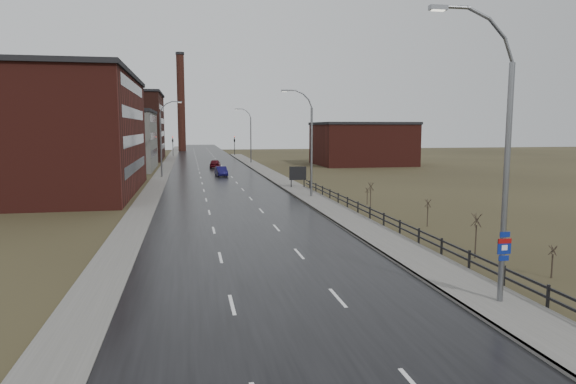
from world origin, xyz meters
name	(u,v)px	position (x,y,z in m)	size (l,w,h in m)	color
ground	(307,340)	(0.00, 0.00, 0.00)	(320.00, 320.00, 0.00)	#2D2819
road	(216,178)	(0.00, 60.00, 0.03)	(14.00, 300.00, 0.06)	black
sidewalk_right	(312,198)	(8.60, 35.00, 0.09)	(3.20, 180.00, 0.18)	#595651
curb_right	(297,198)	(7.08, 35.00, 0.09)	(0.16, 180.00, 0.18)	slate
sidewalk_left	(160,178)	(-8.20, 60.00, 0.06)	(2.40, 260.00, 0.12)	#595651
warehouse_near	(33,134)	(-20.99, 45.00, 6.76)	(22.44, 28.56, 13.50)	#471914
warehouse_mid	(107,140)	(-17.99, 78.00, 5.26)	(16.32, 20.40, 10.50)	slate
warehouse_far	(104,126)	(-22.99, 108.00, 7.76)	(26.52, 24.48, 15.50)	#331611
building_right	(362,143)	(30.30, 82.00, 4.26)	(18.36, 16.32, 8.50)	#471914
smokestack	(181,102)	(-6.00, 150.00, 15.50)	(2.70, 2.70, 30.70)	#331611
streetlight_main	(500,162)	(8.47, 2.00, 6.06)	(3.91, 0.29, 12.11)	slate
streetlight_right_mid	(309,143)	(8.50, 36.00, 5.84)	(3.36, 0.28, 11.35)	slate
streetlight_left	(163,138)	(-7.70, 62.00, 5.84)	(3.36, 0.28, 11.35)	slate
streetlight_right_far	(249,135)	(8.50, 90.00, 5.84)	(3.36, 0.28, 11.35)	slate
guardrail	(387,220)	(10.30, 18.31, 0.71)	(0.10, 53.05, 1.10)	black
shrub_b	(552,261)	(13.64, 5.03, 0.87)	(0.40, 0.42, 1.65)	#382D23
shrub_c	(476,234)	(12.03, 9.31, 1.38)	(0.61, 0.65, 2.60)	#382D23
shrub_d	(428,212)	(13.66, 18.66, 1.11)	(0.50, 0.52, 2.09)	#382D23
shrub_e	(371,195)	(12.14, 26.95, 1.34)	(0.60, 0.63, 2.52)	#382D23
shrub_f	(367,196)	(12.97, 30.14, 0.88)	(0.40, 0.42, 1.65)	#382D23
billboard	(298,174)	(9.10, 44.36, 1.80)	(2.12, 0.17, 2.71)	black
traffic_light_left	(173,139)	(-8.00, 120.00, 4.60)	(0.58, 2.73, 5.30)	black
traffic_light_right	(234,138)	(8.00, 120.00, 4.60)	(0.58, 2.73, 5.30)	black
car_near	(221,172)	(0.86, 62.00, 0.73)	(1.54, 4.41, 1.45)	#0F0C3E
car_far	(215,164)	(0.75, 78.18, 0.80)	(1.89, 4.69, 1.60)	#460B13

